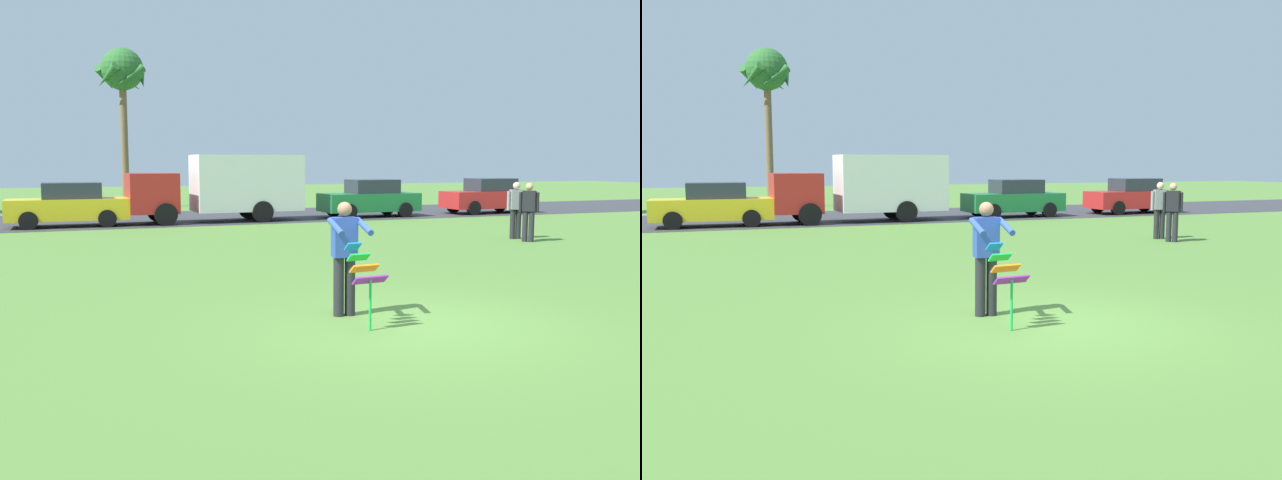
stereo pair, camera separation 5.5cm
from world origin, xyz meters
TOP-DOWN VIEW (x-y plane):
  - ground_plane at (0.00, 0.00)m, footprint 120.00×120.00m
  - road_strip at (0.00, 20.07)m, footprint 120.00×8.00m
  - person_kite_flyer at (-0.65, 0.83)m, footprint 0.58×0.68m
  - kite_held at (-0.70, 0.04)m, footprint 0.52×0.66m
  - parked_car_yellow at (-4.18, 17.67)m, footprint 4.22×1.88m
  - parked_truck_red_cab at (1.64, 17.67)m, footprint 6.72×2.17m
  - parked_car_green at (7.89, 17.67)m, footprint 4.23×1.89m
  - parked_car_red at (13.93, 17.67)m, footprint 4.21×1.86m
  - palm_tree_right_near at (-1.22, 27.38)m, footprint 2.58×2.71m
  - person_walker_near at (8.39, 8.50)m, footprint 0.55×0.31m
  - person_walker_far at (8.24, 7.72)m, footprint 0.43×0.43m

SIDE VIEW (x-z plane):
  - ground_plane at x=0.00m, z-range 0.00..0.00m
  - road_strip at x=0.00m, z-range 0.00..0.01m
  - parked_car_yellow at x=-4.18m, z-range -0.03..1.57m
  - parked_car_green at x=7.89m, z-range -0.03..1.57m
  - parked_car_red at x=13.93m, z-range -0.03..1.57m
  - kite_held at x=-0.70m, z-range 0.21..1.39m
  - person_walker_near at x=8.39m, z-range 0.07..1.80m
  - person_walker_far at x=8.24m, z-range 0.07..1.80m
  - person_kite_flyer at x=-0.65m, z-range 0.09..1.82m
  - parked_truck_red_cab at x=1.64m, z-range 0.10..2.72m
  - palm_tree_right_near at x=-1.22m, z-range 2.63..10.66m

